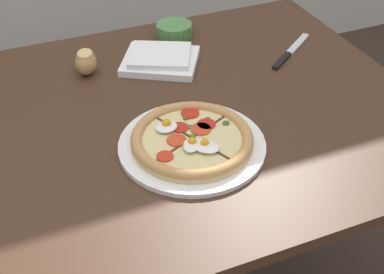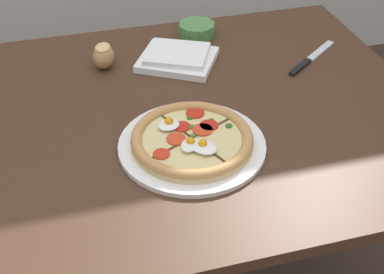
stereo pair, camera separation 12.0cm
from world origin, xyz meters
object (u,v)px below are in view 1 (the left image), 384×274
at_px(napkin_folded, 160,59).
at_px(ramekin_bowl, 174,30).
at_px(pizza, 192,141).
at_px(bread_piece_near, 86,61).
at_px(knife_main, 291,51).
at_px(dining_table, 148,146).

bearing_deg(napkin_folded, ramekin_bowl, 56.28).
xyz_separation_m(pizza, bread_piece_near, (-0.14, 0.42, 0.02)).
xyz_separation_m(napkin_folded, knife_main, (0.38, -0.08, -0.01)).
bearing_deg(dining_table, bread_piece_near, 107.33).
relative_size(ramekin_bowl, napkin_folded, 0.44).
height_order(napkin_folded, knife_main, napkin_folded).
bearing_deg(ramekin_bowl, knife_main, -39.61).
distance_m(dining_table, ramekin_bowl, 0.45).
height_order(ramekin_bowl, bread_piece_near, bread_piece_near).
xyz_separation_m(dining_table, bread_piece_near, (-0.08, 0.27, 0.12)).
xyz_separation_m(pizza, napkin_folded, (0.06, 0.38, -0.00)).
bearing_deg(ramekin_bowl, dining_table, -119.77).
bearing_deg(dining_table, ramekin_bowl, 60.23).
distance_m(napkin_folded, knife_main, 0.39).
height_order(ramekin_bowl, knife_main, ramekin_bowl).
relative_size(napkin_folded, bread_piece_near, 2.86).
xyz_separation_m(ramekin_bowl, bread_piece_near, (-0.30, -0.12, 0.02)).
relative_size(pizza, napkin_folded, 1.27).
bearing_deg(bread_piece_near, knife_main, -11.20).
bearing_deg(bread_piece_near, pizza, -71.17).
bearing_deg(bread_piece_near, ramekin_bowl, 20.93).
distance_m(dining_table, napkin_folded, 0.28).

